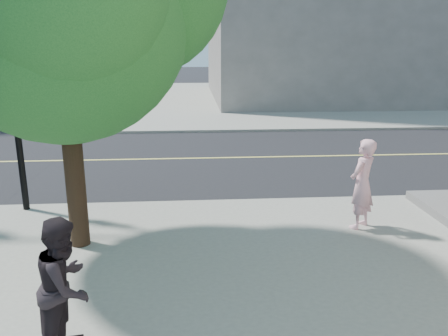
{
  "coord_description": "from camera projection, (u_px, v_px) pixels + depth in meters",
  "views": [
    {
      "loc": [
        3.4,
        -9.97,
        3.59
      ],
      "look_at": [
        4.02,
        -1.54,
        1.3
      ],
      "focal_mm": 36.39,
      "sensor_mm": 36.0,
      "label": 1
    }
  ],
  "objects": [
    {
      "name": "road_ew",
      "position": [
        86.0,
        160.0,
        14.62
      ],
      "size": [
        140.0,
        9.0,
        0.01
      ],
      "primitive_type": "cube",
      "color": "black",
      "rests_on": "ground"
    },
    {
      "name": "sidewalk_ne",
      "position": [
        334.0,
        97.0,
        31.93
      ],
      "size": [
        29.0,
        25.0,
        0.12
      ],
      "primitive_type": "cube",
      "color": "gray",
      "rests_on": "ground"
    },
    {
      "name": "ground",
      "position": [
        43.0,
        209.0,
        10.29
      ],
      "size": [
        140.0,
        140.0,
        0.0
      ],
      "primitive_type": "plane",
      "color": "black",
      "rests_on": "ground"
    },
    {
      "name": "pedestrian",
      "position": [
        66.0,
        286.0,
        5.15
      ],
      "size": [
        0.75,
        0.89,
        1.66
      ],
      "primitive_type": "imported",
      "rotation": [
        0.0,
        0.0,
        1.41
      ],
      "color": "black",
      "rests_on": "sidewalk_se"
    },
    {
      "name": "man_on_phone",
      "position": [
        362.0,
        184.0,
        8.74
      ],
      "size": [
        0.76,
        0.75,
        1.77
      ],
      "primitive_type": "imported",
      "rotation": [
        0.0,
        0.0,
        3.88
      ],
      "color": "#EBAAB7",
      "rests_on": "sidewalk_se"
    }
  ]
}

